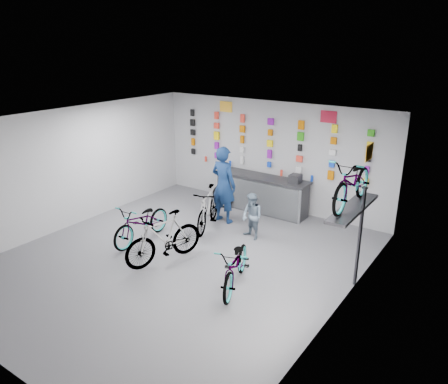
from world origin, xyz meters
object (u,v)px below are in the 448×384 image
Objects in this scene: counter at (261,194)px; bike_center at (164,238)px; clerk at (224,185)px; customer at (252,217)px; bike_left at (142,222)px; bike_service at (208,208)px; bike_right at (236,265)px.

counter is 3.77m from bike_center.
customer is at bearing 161.50° from clerk.
clerk reaches higher than bike_center.
bike_service reaches higher than bike_left.
bike_service is (-0.29, 1.96, -0.02)m from bike_center.
customer is (2.05, 1.60, 0.09)m from bike_left.
bike_right is (2.94, -0.44, -0.01)m from bike_left.
bike_center is at bearing 160.48° from bike_right.
clerk is (-0.23, 2.56, 0.45)m from bike_center.
bike_left is 0.90× the size of clerk.
bike_service is (-2.12, 1.94, 0.07)m from bike_right.
clerk is at bearing 63.82° from bike_service.
clerk reaches higher than bike_right.
clerk is at bearing 112.17° from bike_center.
counter is at bearing 103.81° from bike_center.
bike_service is (0.82, 1.49, 0.06)m from bike_left.
bike_left is at bearing 71.92° from clerk.
customer is at bearing 93.45° from bike_right.
bike_right is 0.99× the size of bike_service.
bike_left is 1.61× the size of customer.
counter is at bearing 131.31° from customer.
bike_center is (-0.21, -3.77, 0.07)m from counter.
counter is 1.38m from clerk.
counter is 1.86m from customer.
customer is at bearing 82.50° from bike_center.
bike_center is at bearing 99.83° from clerk.
bike_right is 1.57× the size of customer.
customer reaches higher than counter.
clerk is at bearing 108.91° from bike_right.
bike_center reaches higher than bike_left.
customer reaches higher than bike_right.
counter is 1.48× the size of bike_left.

